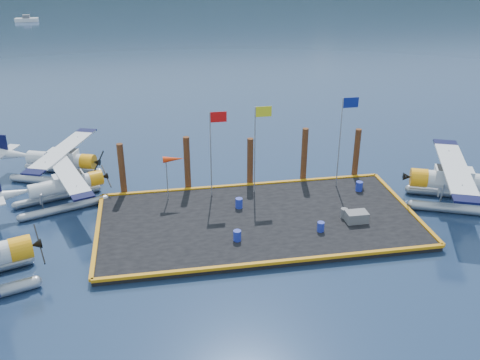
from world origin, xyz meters
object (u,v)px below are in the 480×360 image
object	(u,v)px
drum_0	(239,203)
windsock	(173,160)
seaplane_b	(64,187)
flagpole_red	(214,141)
drum_1	(321,227)
drum_4	(359,186)
seaplane_c	(60,161)
seaplane_d	(459,184)
piling_0	(122,171)
flagpole_yellow	(258,137)
piling_1	(187,165)
crate	(356,217)
piling_4	(356,155)
drum_2	(344,213)
piling_3	(304,157)
flagpole_blue	(343,129)
drum_3	(237,236)
piling_2	(250,163)

from	to	relation	value
drum_0	windsock	xyz separation A→B (m)	(-4.07, 2.12, 2.49)
seaplane_b	flagpole_red	distance (m)	10.61
drum_1	drum_4	size ratio (longest dim) A/B	0.90
seaplane_c	seaplane_d	distance (m)	28.53
drum_1	drum_4	bearing A→B (deg)	48.28
seaplane_b	piling_0	distance (m)	3.98
flagpole_yellow	piling_1	size ratio (longest dim) A/B	1.48
crate	piling_4	xyz separation A→B (m)	(2.49, 6.82, 1.26)
drum_2	crate	bearing A→B (deg)	-48.97
seaplane_b	drum_4	world-z (taller)	seaplane_b
crate	flagpole_red	world-z (taller)	flagpole_red
drum_1	piling_3	size ratio (longest dim) A/B	0.14
drum_4	piling_3	size ratio (longest dim) A/B	0.16
seaplane_c	flagpole_blue	bearing A→B (deg)	94.47
flagpole_red	drum_4	bearing A→B (deg)	-6.03
seaplane_b	crate	world-z (taller)	seaplane_b
seaplane_c	drum_3	size ratio (longest dim) A/B	13.64
seaplane_c	piling_0	bearing A→B (deg)	70.40
drum_3	flagpole_red	size ratio (longest dim) A/B	0.11
seaplane_b	drum_2	distance (m)	18.71
piling_3	flagpole_blue	bearing A→B (deg)	-36.07
drum_3	piling_1	world-z (taller)	piling_1
flagpole_blue	crate	bearing A→B (deg)	-97.46
flagpole_yellow	piling_3	distance (m)	4.75
piling_3	drum_4	bearing A→B (deg)	-38.87
drum_2	piling_3	distance (m)	6.39
drum_1	windsock	world-z (taller)	windsock
flagpole_red	piling_2	size ratio (longest dim) A/B	1.58
drum_4	piling_4	bearing A→B (deg)	75.47
drum_4	piling_2	xyz separation A→B (m)	(-7.31, 2.67, 1.16)
windsock	piling_3	size ratio (longest dim) A/B	0.73
crate	piling_3	bearing A→B (deg)	102.51
piling_0	piling_3	distance (m)	13.00
drum_3	flagpole_red	world-z (taller)	flagpole_red
seaplane_b	seaplane_d	size ratio (longest dim) A/B	0.83
drum_4	piling_0	size ratio (longest dim) A/B	0.17
flagpole_red	flagpole_blue	world-z (taller)	flagpole_blue
drum_0	crate	xyz separation A→B (m)	(6.97, -3.10, -0.00)
drum_3	flagpole_red	distance (m)	7.20
seaplane_b	piling_0	xyz separation A→B (m)	(3.89, 0.50, 0.67)
flagpole_blue	drum_1	bearing A→B (deg)	-118.64
piling_4	drum_1	bearing A→B (deg)	-123.78
piling_0	piling_1	bearing A→B (deg)	0.00
crate	piling_0	xyz separation A→B (m)	(-14.51, 6.82, 1.26)
windsock	piling_3	bearing A→B (deg)	9.53
drum_3	drum_4	world-z (taller)	drum_4
piling_4	flagpole_red	bearing A→B (deg)	-171.57
piling_0	piling_1	size ratio (longest dim) A/B	0.95
seaplane_b	piling_2	distance (m)	12.91
piling_2	piling_3	bearing A→B (deg)	0.00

